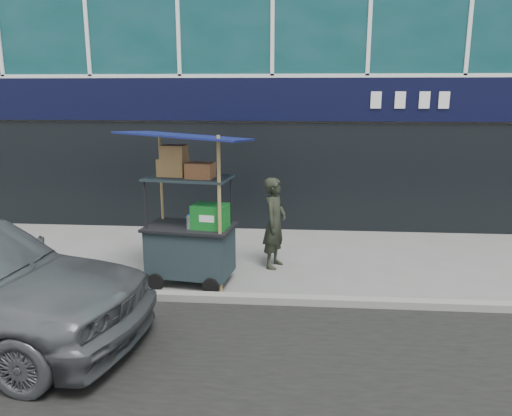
{
  "coord_description": "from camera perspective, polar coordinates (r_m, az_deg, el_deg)",
  "views": [
    {
      "loc": [
        0.54,
        -7.11,
        3.09
      ],
      "look_at": [
        -0.13,
        1.2,
        1.13
      ],
      "focal_mm": 35.0,
      "sensor_mm": 36.0,
      "label": 1
    }
  ],
  "objects": [
    {
      "name": "ground",
      "position": [
        7.77,
        0.24,
        -10.18
      ],
      "size": [
        80.0,
        80.0,
        0.0
      ],
      "primitive_type": "plane",
      "color": "slate",
      "rests_on": "ground"
    },
    {
      "name": "vendor_man",
      "position": [
        8.83,
        2.15,
        -1.72
      ],
      "size": [
        0.56,
        0.68,
        1.62
      ],
      "primitive_type": "imported",
      "rotation": [
        0.0,
        0.0,
        1.24
      ],
      "color": "black",
      "rests_on": "ground"
    },
    {
      "name": "vendor_cart",
      "position": [
        8.11,
        -7.44,
        -2.66
      ],
      "size": [
        2.02,
        1.56,
        2.52
      ],
      "rotation": [
        0.0,
        0.0,
        -0.14
      ],
      "color": "black",
      "rests_on": "ground"
    },
    {
      "name": "curb",
      "position": [
        7.56,
        0.12,
        -10.36
      ],
      "size": [
        80.0,
        0.18,
        0.12
      ],
      "primitive_type": "cube",
      "color": "gray",
      "rests_on": "ground"
    }
  ]
}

